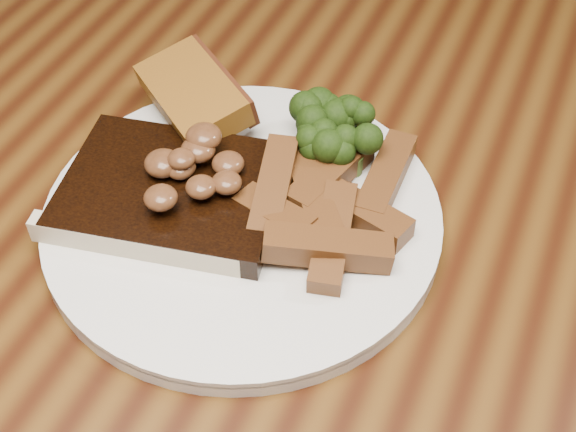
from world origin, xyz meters
name	(u,v)px	position (x,y,z in m)	size (l,w,h in m)	color
dining_table	(294,335)	(0.00, 0.00, 0.66)	(1.60, 0.90, 0.75)	#4C2E0F
chair_far	(535,41)	(0.09, 0.71, 0.51)	(0.54, 0.54, 0.93)	black
plate	(243,219)	(-0.05, 0.02, 0.76)	(0.30, 0.30, 0.01)	white
steak	(174,193)	(-0.10, 0.01, 0.77)	(0.16, 0.12, 0.02)	black
steak_bone	(136,247)	(-0.10, -0.05, 0.77)	(0.16, 0.01, 0.02)	beige
mushroom_pile	(180,162)	(-0.10, 0.02, 0.80)	(0.08, 0.08, 0.03)	brown
garlic_bread	(195,113)	(-0.13, 0.10, 0.77)	(0.10, 0.06, 0.02)	#985F1B
potato_wedges	(332,210)	(0.01, 0.04, 0.77)	(0.12, 0.12, 0.02)	brown
broccoli_cluster	(332,134)	(-0.01, 0.11, 0.78)	(0.08, 0.08, 0.04)	#1E360C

